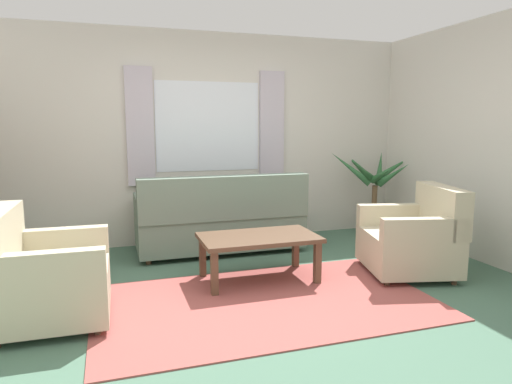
% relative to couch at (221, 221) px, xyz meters
% --- Properties ---
extents(ground_plane, '(6.24, 6.24, 0.00)m').
position_rel_couch_xyz_m(ground_plane, '(-0.01, -1.62, -0.37)').
color(ground_plane, '#476B56').
extents(wall_back, '(5.32, 0.12, 2.60)m').
position_rel_couch_xyz_m(wall_back, '(-0.01, 0.64, 0.93)').
color(wall_back, silver).
rests_on(wall_back, ground_plane).
extents(window_with_curtains, '(1.98, 0.07, 1.40)m').
position_rel_couch_xyz_m(window_with_curtains, '(-0.01, 0.55, 1.08)').
color(window_with_curtains, white).
extents(area_rug, '(2.79, 1.67, 0.01)m').
position_rel_couch_xyz_m(area_rug, '(-0.01, -1.62, -0.36)').
color(area_rug, '#9E4C47').
rests_on(area_rug, ground_plane).
extents(couch, '(1.90, 0.82, 0.92)m').
position_rel_couch_xyz_m(couch, '(0.00, 0.00, 0.00)').
color(couch, slate).
rests_on(couch, ground_plane).
extents(armchair_left, '(0.84, 0.86, 0.88)m').
position_rel_couch_xyz_m(armchair_left, '(-1.71, -1.47, -0.01)').
color(armchair_left, '#BCB293').
rests_on(armchair_left, ground_plane).
extents(armchair_right, '(1.00, 1.01, 0.88)m').
position_rel_couch_xyz_m(armchair_right, '(1.64, -1.36, -0.01)').
color(armchair_right, '#BCB293').
rests_on(armchair_right, ground_plane).
extents(coffee_table, '(1.10, 0.64, 0.44)m').
position_rel_couch_xyz_m(coffee_table, '(0.11, -1.08, 0.01)').
color(coffee_table, brown).
rests_on(coffee_table, ground_plane).
extents(potted_plant, '(1.23, 1.11, 1.14)m').
position_rel_couch_xyz_m(potted_plant, '(2.13, 0.16, 0.20)').
color(potted_plant, '#9E6B4C').
rests_on(potted_plant, ground_plane).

